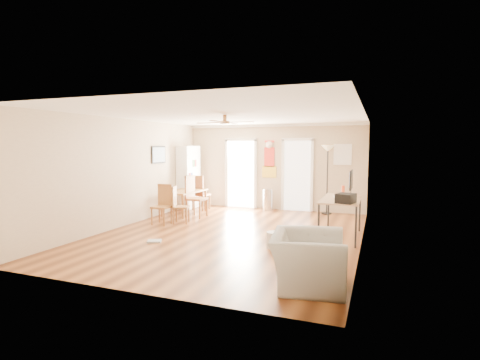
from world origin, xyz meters
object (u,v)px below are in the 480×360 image
at_px(bookshelf, 189,177).
at_px(wastebasket_b, 298,235).
at_px(dining_chair_right_b, 181,205).
at_px(trash_can, 268,200).
at_px(dining_chair_far, 201,193).
at_px(dining_chair_near, 161,205).
at_px(armchair, 308,260).
at_px(torchiere_lamp, 327,180).
at_px(wastebasket_a, 273,240).
at_px(computer_desk, 341,218).
at_px(dining_chair_right_a, 197,197).
at_px(printer, 346,198).
at_px(dining_table, 185,202).

height_order(bookshelf, wastebasket_b, bookshelf).
xyz_separation_m(dining_chair_right_b, trash_can, (1.52, 2.58, -0.14)).
distance_m(dining_chair_right_b, dining_chair_far, 1.99).
bearing_deg(dining_chair_near, armchair, -34.68).
height_order(bookshelf, torchiere_lamp, torchiere_lamp).
bearing_deg(torchiere_lamp, dining_chair_near, -141.51).
height_order(bookshelf, wastebasket_a, bookshelf).
bearing_deg(wastebasket_a, armchair, -60.28).
height_order(dining_chair_near, trash_can, dining_chair_near).
bearing_deg(armchair, wastebasket_a, 21.02).
bearing_deg(torchiere_lamp, dining_chair_far, -170.03).
bearing_deg(trash_can, dining_chair_right_b, -120.41).
xyz_separation_m(dining_chair_right_b, computer_desk, (3.91, -0.10, -0.04)).
relative_size(dining_chair_right_b, torchiere_lamp, 0.47).
distance_m(dining_chair_right_a, wastebasket_a, 3.61).
distance_m(bookshelf, dining_chair_near, 2.54).
relative_size(dining_chair_far, computer_desk, 0.67).
relative_size(printer, wastebasket_a, 1.17).
height_order(dining_chair_right_a, dining_chair_near, dining_chair_right_a).
bearing_deg(bookshelf, wastebasket_a, -47.54).
bearing_deg(torchiere_lamp, trash_can, -179.57).
height_order(dining_chair_right_a, torchiere_lamp, torchiere_lamp).
bearing_deg(dining_table, printer, -22.02).
xyz_separation_m(dining_chair_near, torchiere_lamp, (3.65, 2.90, 0.49)).
xyz_separation_m(bookshelf, wastebasket_a, (3.73, -3.51, -0.82)).
relative_size(trash_can, torchiere_lamp, 0.33).
height_order(trash_can, armchair, armchair).
height_order(torchiere_lamp, armchair, torchiere_lamp).
height_order(bookshelf, computer_desk, bookshelf).
relative_size(dining_chair_far, wastebasket_b, 3.94).
bearing_deg(dining_chair_right_b, dining_chair_far, -5.43).
relative_size(bookshelf, armchair, 1.72).
height_order(torchiere_lamp, computer_desk, torchiere_lamp).
distance_m(wastebasket_a, wastebasket_b, 0.72).
height_order(printer, wastebasket_b, printer).
bearing_deg(bookshelf, dining_chair_far, -22.71).
bearing_deg(dining_chair_far, wastebasket_b, 151.28).
height_order(dining_chair_right_a, trash_can, dining_chair_right_a).
distance_m(dining_chair_right_a, computer_desk, 4.03).
xyz_separation_m(bookshelf, dining_chair_right_b, (0.94, -2.12, -0.51)).
distance_m(trash_can, wastebasket_a, 4.18).
distance_m(bookshelf, computer_desk, 5.36).
relative_size(bookshelf, dining_table, 1.44).
bearing_deg(dining_chair_right_a, trash_can, -38.66).
bearing_deg(armchair, dining_chair_right_b, 41.98).
xyz_separation_m(dining_chair_right_a, wastebasket_a, (2.79, -2.25, -0.41)).
relative_size(dining_chair_right_b, armchair, 0.82).
bearing_deg(armchair, dining_table, 36.79).
relative_size(dining_chair_near, torchiere_lamp, 0.50).
height_order(dining_table, dining_chair_right_a, dining_chair_right_a).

